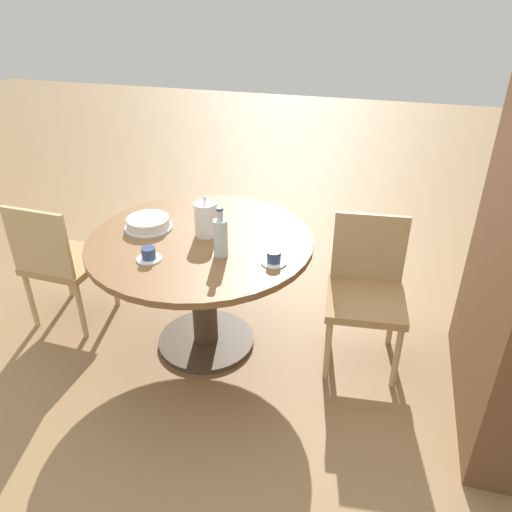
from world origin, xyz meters
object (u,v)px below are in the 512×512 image
chair_b (60,260)px  cup_a (274,258)px  water_bottle (221,236)px  chair_a (366,289)px  coffee_pot (206,218)px  cake_main (148,223)px  cup_b (149,255)px

chair_b → cup_a: chair_b is taller
water_bottle → cup_a: (0.00, 0.27, -0.08)m
chair_a → chair_b: same height
chair_b → coffee_pot: size_ratio=3.70×
chair_a → cake_main: bearing=179.6°
chair_b → water_bottle: water_bottle is taller
chair_a → water_bottle: bearing=-163.7°
chair_b → cup_a: bearing=177.2°
coffee_pot → cake_main: coffee_pot is taller
coffee_pot → cake_main: bearing=-87.8°
chair_a → cup_a: size_ratio=6.53×
chair_a → chair_b: (0.17, -1.80, 0.00)m
chair_b → cup_b: size_ratio=6.53×
chair_b → cake_main: 0.66m
chair_b → cup_a: size_ratio=6.53×
coffee_pot → cup_b: 0.38m
chair_b → cake_main: (-0.06, 0.59, 0.29)m
chair_a → coffee_pot: 0.95m
chair_a → coffee_pot: size_ratio=3.70×
cup_a → cup_b: same height
water_bottle → cake_main: bearing=-110.2°
cup_a → cake_main: bearing=-103.5°
chair_a → water_bottle: 0.87m
chair_a → coffee_pot: (0.10, -0.88, 0.37)m
chair_b → water_bottle: bearing=176.0°
cake_main → cup_b: bearing=26.5°
cup_a → coffee_pot: bearing=-114.8°
coffee_pot → water_bottle: size_ratio=0.86×
cup_a → chair_b: bearing=-95.3°
cup_a → water_bottle: bearing=-90.6°
chair_b → cup_a: 1.39m
chair_a → chair_b: bearing=179.6°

